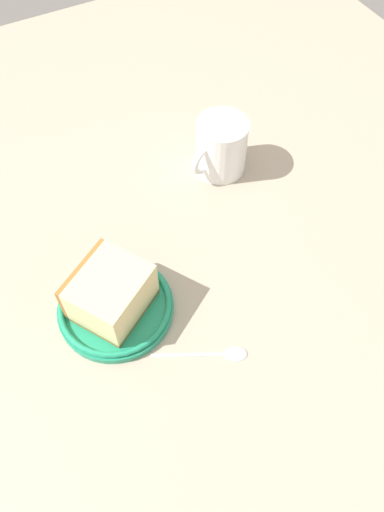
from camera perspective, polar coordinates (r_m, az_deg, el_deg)
ground_plane at (r=71.46cm, az=-3.10°, el=-0.25°), size 131.43×131.43×3.94cm
small_plate at (r=64.84cm, az=-8.83°, el=-5.79°), size 15.04×15.04×1.82cm
cake_slice at (r=62.01cm, az=-9.44°, el=-4.21°), size 12.25×11.94×6.37cm
tea_mug at (r=76.81cm, az=3.34°, el=12.52°), size 10.07×7.83×8.88cm
teaspoon at (r=62.02cm, az=3.31°, el=-11.17°), size 11.27×6.56×0.80cm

